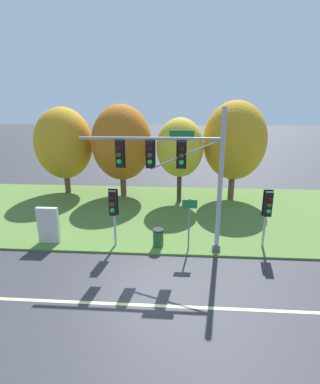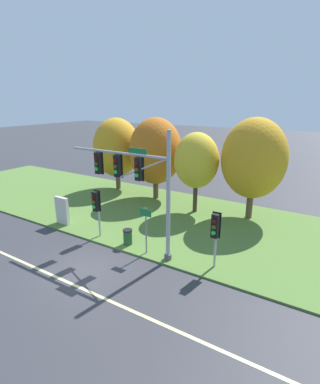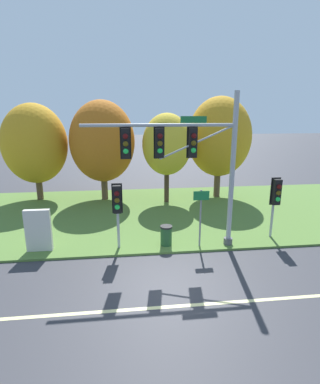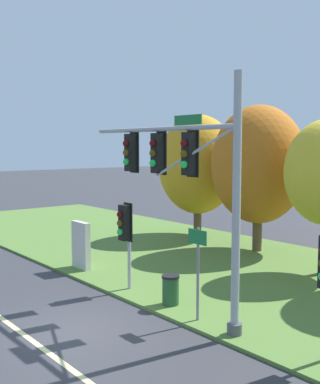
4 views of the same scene
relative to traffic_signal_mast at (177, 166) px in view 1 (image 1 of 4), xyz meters
The scene contains 13 objects.
ground_plane 5.40m from the traffic_signal_mast, 111.87° to the right, with size 160.00×160.00×0.00m, color #333338.
lane_stripe 6.15m from the traffic_signal_mast, 106.02° to the right, with size 36.00×0.16×0.01m, color beige.
grass_verge 6.86m from the traffic_signal_mast, 103.01° to the left, with size 48.00×11.50×0.10m, color #517533.
traffic_signal_mast is the anchor object (origin of this frame).
pedestrian_signal_near_kerb 3.67m from the traffic_signal_mast, behind, with size 0.46×0.55×3.01m.
pedestrian_signal_further_along 4.89m from the traffic_signal_mast, ahead, with size 0.46×0.55×3.00m.
route_sign_post 2.59m from the traffic_signal_mast, ahead, with size 0.71×0.08×2.67m.
tree_nearest_road 12.50m from the traffic_signal_mast, 134.35° to the left, with size 4.32×4.32×6.63m.
tree_left_of_mast 9.42m from the traffic_signal_mast, 116.20° to the left, with size 4.41×4.41×6.83m.
tree_behind_signpost 7.28m from the traffic_signal_mast, 89.00° to the left, with size 3.26×3.26×5.98m.
tree_mid_verge 9.12m from the traffic_signal_mast, 64.10° to the left, with size 4.44×4.44×7.10m.
info_kiosk 7.32m from the traffic_signal_mast, behind, with size 1.10×0.24×1.90m.
trash_bin 3.85m from the traffic_signal_mast, 163.62° to the left, with size 0.56×0.56×0.93m.
Camera 1 is at (1.36, -10.39, 7.23)m, focal length 28.00 mm.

